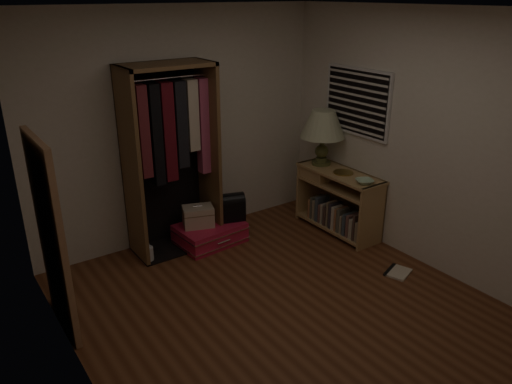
# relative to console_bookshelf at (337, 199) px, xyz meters

# --- Properties ---
(ground) EXTENTS (4.00, 4.00, 0.00)m
(ground) POSITION_rel_console_bookshelf_xyz_m (-1.54, -1.03, -0.40)
(ground) COLOR #5A2F19
(ground) RESTS_ON ground
(room_walls) EXTENTS (3.52, 4.02, 2.60)m
(room_walls) POSITION_rel_console_bookshelf_xyz_m (-1.46, -0.99, 1.10)
(room_walls) COLOR silver
(room_walls) RESTS_ON ground
(console_bookshelf) EXTENTS (0.42, 1.12, 0.75)m
(console_bookshelf) POSITION_rel_console_bookshelf_xyz_m (0.00, 0.00, 0.00)
(console_bookshelf) COLOR tan
(console_bookshelf) RESTS_ON ground
(open_wardrobe) EXTENTS (0.95, 0.50, 2.05)m
(open_wardrobe) POSITION_rel_console_bookshelf_xyz_m (-1.78, 0.74, 0.80)
(open_wardrobe) COLOR brown
(open_wardrobe) RESTS_ON ground
(floor_mirror) EXTENTS (0.06, 0.80, 1.70)m
(floor_mirror) POSITION_rel_console_bookshelf_xyz_m (-3.24, -0.03, 0.45)
(floor_mirror) COLOR #A0704E
(floor_mirror) RESTS_ON ground
(pink_suitcase) EXTENTS (0.79, 0.60, 0.23)m
(pink_suitcase) POSITION_rel_console_bookshelf_xyz_m (-1.43, 0.57, -0.28)
(pink_suitcase) COLOR red
(pink_suitcase) RESTS_ON ground
(train_case) EXTENTS (0.40, 0.34, 0.25)m
(train_case) POSITION_rel_console_bookshelf_xyz_m (-1.55, 0.61, -0.05)
(train_case) COLOR #BDA890
(train_case) RESTS_ON pink_suitcase
(black_bag) EXTENTS (0.35, 0.28, 0.33)m
(black_bag) POSITION_rel_console_bookshelf_xyz_m (-1.16, 0.54, -0.00)
(black_bag) COLOR black
(black_bag) RESTS_ON pink_suitcase
(table_lamp) EXTENTS (0.55, 0.55, 0.67)m
(table_lamp) POSITION_rel_console_bookshelf_xyz_m (0.00, 0.31, 0.84)
(table_lamp) COLOR #474E25
(table_lamp) RESTS_ON console_bookshelf
(brass_tray) EXTENTS (0.23, 0.23, 0.01)m
(brass_tray) POSITION_rel_console_bookshelf_xyz_m (0.00, -0.08, 0.36)
(brass_tray) COLOR olive
(brass_tray) RESTS_ON console_bookshelf
(ceramic_bowl) EXTENTS (0.25, 0.25, 0.05)m
(ceramic_bowl) POSITION_rel_console_bookshelf_xyz_m (-0.05, -0.46, 0.37)
(ceramic_bowl) COLOR #B2D3B0
(ceramic_bowl) RESTS_ON console_bookshelf
(white_jug) EXTENTS (0.12, 0.12, 0.21)m
(white_jug) POSITION_rel_console_bookshelf_xyz_m (-2.20, 0.57, -0.31)
(white_jug) COLOR silver
(white_jug) RESTS_ON ground
(floor_book) EXTENTS (0.32, 0.29, 0.02)m
(floor_book) POSITION_rel_console_bookshelf_xyz_m (-0.19, -1.13, -0.39)
(floor_book) COLOR beige
(floor_book) RESTS_ON ground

